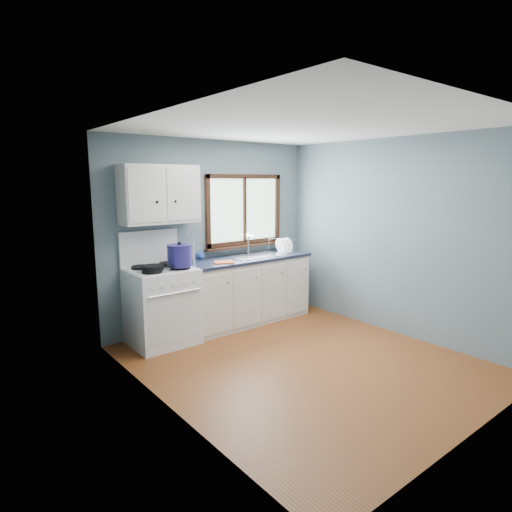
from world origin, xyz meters
TOP-DOWN VIEW (x-y plane):
  - floor at (0.00, 0.00)m, footprint 3.20×3.60m
  - ceiling at (0.00, 0.00)m, footprint 3.20×3.60m
  - wall_back at (0.00, 1.81)m, footprint 3.20×0.02m
  - wall_front at (0.00, -1.81)m, footprint 3.20×0.02m
  - wall_left at (-1.61, 0.00)m, footprint 0.02×3.60m
  - wall_right at (1.61, 0.00)m, footprint 0.02×3.60m
  - gas_range at (-0.95, 1.47)m, footprint 0.76×0.69m
  - base_cabinets at (0.36, 1.49)m, footprint 1.85×0.60m
  - countertop at (0.36, 1.49)m, footprint 1.89×0.64m
  - sink at (0.54, 1.49)m, footprint 0.84×0.46m
  - window at (0.54, 1.77)m, footprint 1.36×0.10m
  - upper_cabinets at (-0.85, 1.63)m, footprint 0.95×0.35m
  - skillet at (-1.11, 1.33)m, footprint 0.40×0.33m
  - stockpot at (-0.77, 1.32)m, footprint 0.39×0.39m
  - utensil_crock at (-0.48, 1.59)m, footprint 0.15×0.15m
  - thermos at (-0.42, 1.64)m, footprint 0.09×0.09m
  - soap_bottle at (-0.20, 1.75)m, footprint 0.13×0.13m
  - dish_towel at (-0.14, 1.33)m, footprint 0.30×0.26m
  - dish_rack at (1.06, 1.49)m, footprint 0.41×0.32m

SIDE VIEW (x-z plane):
  - floor at x=0.00m, z-range -0.02..0.00m
  - base_cabinets at x=0.36m, z-range -0.03..0.85m
  - gas_range at x=-0.95m, z-range -0.19..1.17m
  - sink at x=0.54m, z-range 0.64..1.08m
  - countertop at x=0.36m, z-range 0.88..0.92m
  - dish_towel at x=-0.14m, z-range 0.92..0.94m
  - dish_rack at x=1.06m, z-range 0.87..1.08m
  - skillet at x=-1.11m, z-range 0.96..1.01m
  - utensil_crock at x=-0.48m, z-range 0.80..1.20m
  - soap_bottle at x=-0.20m, z-range 0.92..1.18m
  - thermos at x=-0.42m, z-range 0.92..1.21m
  - stockpot at x=-0.77m, z-range 0.94..1.24m
  - wall_back at x=0.00m, z-range 0.00..2.50m
  - wall_front at x=0.00m, z-range 0.00..2.50m
  - wall_left at x=-1.61m, z-range 0.00..2.50m
  - wall_right at x=1.61m, z-range 0.00..2.50m
  - window at x=0.54m, z-range 0.96..1.99m
  - upper_cabinets at x=-0.85m, z-range 1.45..2.15m
  - ceiling at x=0.00m, z-range 2.50..2.52m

